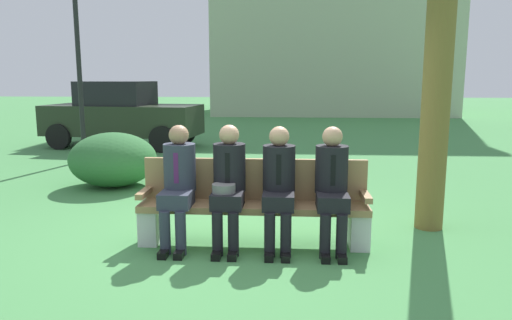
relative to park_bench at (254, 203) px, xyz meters
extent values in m
plane|color=#448748|center=(-0.29, 0.12, -0.44)|extent=(80.00, 80.00, 0.00)
cube|color=#99754C|center=(0.00, -0.06, -0.02)|extent=(2.42, 0.44, 0.07)
cube|color=#99754C|center=(0.00, 0.13, 0.24)|extent=(2.42, 0.06, 0.45)
cube|color=#99754C|center=(-1.17, -0.06, 0.11)|extent=(0.08, 0.44, 0.06)
cube|color=#99754C|center=(1.17, -0.06, 0.11)|extent=(0.08, 0.44, 0.06)
cube|color=silver|center=(-1.11, -0.06, -0.25)|extent=(0.20, 0.37, 0.38)
cube|color=silver|center=(1.11, -0.06, -0.25)|extent=(0.20, 0.37, 0.38)
cube|color=#2D3342|center=(-0.79, -0.23, 0.09)|extent=(0.32, 0.38, 0.16)
cylinder|color=#2D3342|center=(-0.87, -0.42, -0.21)|extent=(0.11, 0.11, 0.45)
cylinder|color=#2D3342|center=(-0.71, -0.42, -0.21)|extent=(0.11, 0.11, 0.45)
cube|color=black|center=(-0.87, -0.48, -0.40)|extent=(0.09, 0.22, 0.07)
cube|color=black|center=(-0.71, -0.48, -0.40)|extent=(0.09, 0.22, 0.07)
cylinder|color=#2D3342|center=(-0.79, -0.04, 0.39)|extent=(0.34, 0.34, 0.50)
cube|color=#4C1951|center=(-0.79, -0.21, 0.41)|extent=(0.05, 0.01, 0.32)
sphere|color=#9E7556|center=(-0.79, -0.04, 0.73)|extent=(0.21, 0.21, 0.21)
cube|color=black|center=(-0.26, -0.23, 0.09)|extent=(0.32, 0.38, 0.16)
cylinder|color=black|center=(-0.34, -0.42, -0.21)|extent=(0.11, 0.11, 0.45)
cylinder|color=black|center=(-0.18, -0.42, -0.21)|extent=(0.11, 0.11, 0.45)
cube|color=black|center=(-0.34, -0.48, -0.40)|extent=(0.09, 0.22, 0.07)
cube|color=black|center=(-0.18, -0.48, -0.40)|extent=(0.09, 0.22, 0.07)
cylinder|color=black|center=(-0.26, -0.04, 0.39)|extent=(0.34, 0.34, 0.50)
cube|color=black|center=(-0.26, -0.21, 0.41)|extent=(0.05, 0.01, 0.32)
sphere|color=tan|center=(-0.26, -0.04, 0.74)|extent=(0.21, 0.21, 0.21)
cylinder|color=slate|center=(-0.29, -0.25, 0.22)|extent=(0.24, 0.24, 0.09)
cube|color=black|center=(0.27, -0.23, 0.09)|extent=(0.32, 0.38, 0.16)
cylinder|color=black|center=(0.19, -0.42, -0.21)|extent=(0.11, 0.11, 0.45)
cylinder|color=black|center=(0.35, -0.42, -0.21)|extent=(0.11, 0.11, 0.45)
cube|color=black|center=(0.19, -0.48, -0.40)|extent=(0.09, 0.22, 0.07)
cube|color=black|center=(0.35, -0.48, -0.40)|extent=(0.09, 0.22, 0.07)
cylinder|color=black|center=(0.27, -0.04, 0.39)|extent=(0.34, 0.34, 0.49)
cube|color=black|center=(0.27, -0.21, 0.41)|extent=(0.05, 0.01, 0.31)
sphere|color=tan|center=(0.27, -0.04, 0.73)|extent=(0.21, 0.21, 0.21)
cube|color=black|center=(0.81, -0.23, 0.09)|extent=(0.32, 0.38, 0.16)
cylinder|color=black|center=(0.73, -0.42, -0.21)|extent=(0.11, 0.11, 0.45)
cylinder|color=black|center=(0.89, -0.42, -0.21)|extent=(0.11, 0.11, 0.45)
cube|color=black|center=(0.73, -0.48, -0.40)|extent=(0.09, 0.22, 0.07)
cube|color=black|center=(0.89, -0.48, -0.40)|extent=(0.09, 0.22, 0.07)
cylinder|color=black|center=(0.81, -0.04, 0.39)|extent=(0.34, 0.34, 0.49)
cube|color=black|center=(0.81, -0.21, 0.41)|extent=(0.05, 0.01, 0.32)
sphere|color=tan|center=(0.81, -0.04, 0.73)|extent=(0.21, 0.21, 0.21)
cylinder|color=brown|center=(2.04, 0.66, 1.88)|extent=(0.32, 0.32, 4.64)
ellipsoid|color=#2F6835|center=(-2.50, 2.59, 0.01)|extent=(1.42, 1.30, 0.89)
cube|color=#232D1E|center=(-3.90, 7.14, 0.26)|extent=(4.06, 2.01, 0.76)
cube|color=black|center=(-4.05, 7.16, 0.94)|extent=(1.85, 1.55, 0.60)
cylinder|color=black|center=(-2.46, 7.75, -0.12)|extent=(0.65, 0.21, 0.64)
cylinder|color=black|center=(-2.64, 6.20, -0.12)|extent=(0.65, 0.21, 0.64)
cylinder|color=black|center=(-5.17, 8.07, -0.12)|extent=(0.65, 0.21, 0.64)
cylinder|color=black|center=(-5.35, 6.52, -0.12)|extent=(0.65, 0.21, 0.64)
cylinder|color=black|center=(-4.01, 4.93, 1.25)|extent=(0.10, 0.10, 3.38)
cube|color=#A9B796|center=(2.41, 21.02, 5.29)|extent=(11.25, 8.41, 11.45)
camera|label=1|loc=(0.36, -4.98, 1.32)|focal=33.68mm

